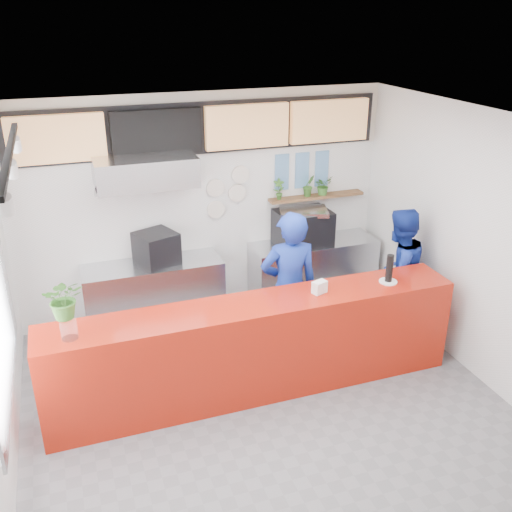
{
  "coord_description": "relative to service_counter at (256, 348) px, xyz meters",
  "views": [
    {
      "loc": [
        -1.75,
        -4.57,
        3.93
      ],
      "look_at": [
        0.1,
        0.7,
        1.5
      ],
      "focal_mm": 40.0,
      "sensor_mm": 36.0,
      "label": 1
    }
  ],
  "objects": [
    {
      "name": "floor",
      "position": [
        0.0,
        -0.4,
        -0.55
      ],
      "size": [
        5.0,
        5.0,
        0.0
      ],
      "primitive_type": "plane",
      "color": "slate",
      "rests_on": "ground"
    },
    {
      "name": "ceiling",
      "position": [
        0.0,
        -0.4,
        2.45
      ],
      "size": [
        5.0,
        5.0,
        0.0
      ],
      "primitive_type": "plane",
      "rotation": [
        3.14,
        0.0,
        0.0
      ],
      "color": "silver"
    },
    {
      "name": "wall_back",
      "position": [
        0.0,
        2.1,
        0.95
      ],
      "size": [
        5.0,
        0.0,
        5.0
      ],
      "primitive_type": "plane",
      "rotation": [
        1.57,
        0.0,
        0.0
      ],
      "color": "white",
      "rests_on": "ground"
    },
    {
      "name": "wall_right",
      "position": [
        2.5,
        -0.4,
        0.95
      ],
      "size": [
        0.0,
        5.0,
        5.0
      ],
      "primitive_type": "plane",
      "rotation": [
        1.57,
        0.0,
        -1.57
      ],
      "color": "white",
      "rests_on": "ground"
    },
    {
      "name": "service_counter",
      "position": [
        0.0,
        0.0,
        0.0
      ],
      "size": [
        4.5,
        0.6,
        1.1
      ],
      "primitive_type": "cube",
      "color": "#A31B0B",
      "rests_on": "ground"
    },
    {
      "name": "cream_band",
      "position": [
        0.0,
        2.09,
        2.05
      ],
      "size": [
        5.0,
        0.02,
        0.8
      ],
      "primitive_type": "cube",
      "color": "beige",
      "rests_on": "wall_back"
    },
    {
      "name": "prep_bench",
      "position": [
        -0.8,
        1.8,
        -0.1
      ],
      "size": [
        1.8,
        0.6,
        0.9
      ],
      "primitive_type": "cube",
      "color": "#B2B5BA",
      "rests_on": "ground"
    },
    {
      "name": "panini_oven",
      "position": [
        -0.73,
        1.8,
        0.56
      ],
      "size": [
        0.6,
        0.6,
        0.42
      ],
      "primitive_type": "cube",
      "rotation": [
        0.0,
        0.0,
        0.37
      ],
      "color": "black",
      "rests_on": "prep_bench"
    },
    {
      "name": "extraction_hood",
      "position": [
        -0.8,
        1.75,
        1.6
      ],
      "size": [
        1.2,
        0.7,
        0.35
      ],
      "primitive_type": "cube",
      "color": "#B2B5BA",
      "rests_on": "ceiling"
    },
    {
      "name": "hood_lip",
      "position": [
        -0.8,
        1.75,
        1.4
      ],
      "size": [
        1.2,
        0.69,
        0.31
      ],
      "primitive_type": "cube",
      "rotation": [
        -0.35,
        0.0,
        0.0
      ],
      "color": "#B2B5BA",
      "rests_on": "ceiling"
    },
    {
      "name": "right_bench",
      "position": [
        1.5,
        1.8,
        -0.1
      ],
      "size": [
        1.8,
        0.6,
        0.9
      ],
      "primitive_type": "cube",
      "color": "#B2B5BA",
      "rests_on": "ground"
    },
    {
      "name": "espresso_machine",
      "position": [
        1.31,
        1.8,
        0.59
      ],
      "size": [
        0.76,
        0.55,
        0.48
      ],
      "primitive_type": "cube",
      "rotation": [
        0.0,
        0.0,
        0.02
      ],
      "color": "black",
      "rests_on": "right_bench"
    },
    {
      "name": "espresso_tray",
      "position": [
        1.31,
        1.8,
        0.83
      ],
      "size": [
        0.76,
        0.62,
        0.06
      ],
      "primitive_type": "cube",
      "rotation": [
        0.0,
        0.0,
        -0.3
      ],
      "color": "silver",
      "rests_on": "espresso_machine"
    },
    {
      "name": "herb_shelf",
      "position": [
        1.6,
        2.0,
        0.95
      ],
      "size": [
        1.4,
        0.18,
        0.04
      ],
      "primitive_type": "cube",
      "color": "brown",
      "rests_on": "wall_back"
    },
    {
      "name": "menu_board_far_left",
      "position": [
        -1.75,
        1.98,
        2.0
      ],
      "size": [
        1.1,
        0.1,
        0.55
      ],
      "primitive_type": "cube",
      "color": "tan",
      "rests_on": "wall_back"
    },
    {
      "name": "menu_board_mid_left",
      "position": [
        -0.59,
        1.98,
        2.0
      ],
      "size": [
        1.1,
        0.1,
        0.55
      ],
      "primitive_type": "cube",
      "color": "black",
      "rests_on": "wall_back"
    },
    {
      "name": "menu_board_mid_right",
      "position": [
        0.57,
        1.98,
        2.0
      ],
      "size": [
        1.1,
        0.1,
        0.55
      ],
      "primitive_type": "cube",
      "color": "tan",
      "rests_on": "wall_back"
    },
    {
      "name": "menu_board_far_right",
      "position": [
        1.73,
        1.98,
        2.0
      ],
      "size": [
        1.1,
        0.1,
        0.55
      ],
      "primitive_type": "cube",
      "color": "tan",
      "rests_on": "wall_back"
    },
    {
      "name": "soffit",
      "position": [
        0.0,
        2.06,
        2.0
      ],
      "size": [
        4.8,
        0.04,
        0.65
      ],
      "primitive_type": "cube",
      "color": "black",
      "rests_on": "wall_back"
    },
    {
      "name": "track_rail",
      "position": [
        -2.1,
        -0.4,
        2.39
      ],
      "size": [
        0.05,
        2.4,
        0.04
      ],
      "primitive_type": "cube",
      "color": "black",
      "rests_on": "ceiling"
    },
    {
      "name": "dec_plate_a",
      "position": [
        0.15,
        2.07,
        1.2
      ],
      "size": [
        0.24,
        0.03,
        0.24
      ],
      "primitive_type": "cylinder",
      "rotation": [
        1.57,
        0.0,
        0.0
      ],
      "color": "silver",
      "rests_on": "wall_back"
    },
    {
      "name": "dec_plate_b",
      "position": [
        0.45,
        2.07,
        1.1
      ],
      "size": [
        0.24,
        0.03,
        0.24
      ],
      "primitive_type": "cylinder",
      "rotation": [
        1.57,
        0.0,
        0.0
      ],
      "color": "silver",
      "rests_on": "wall_back"
    },
    {
      "name": "dec_plate_c",
      "position": [
        0.15,
        2.07,
        0.9
      ],
      "size": [
        0.24,
        0.03,
        0.24
      ],
      "primitive_type": "cylinder",
      "rotation": [
        1.57,
        0.0,
        0.0
      ],
      "color": "silver",
      "rests_on": "wall_back"
    },
    {
      "name": "dec_plate_d",
      "position": [
        0.5,
        2.07,
        1.35
      ],
      "size": [
        0.24,
        0.03,
        0.24
      ],
      "primitive_type": "cylinder",
      "rotation": [
        1.57,
        0.0,
        0.0
      ],
      "color": "silver",
      "rests_on": "wall_back"
    },
    {
      "name": "photo_frame_a",
      "position": [
        1.1,
        2.08,
        1.45
      ],
      "size": [
        0.2,
        0.02,
        0.25
      ],
      "primitive_type": "cube",
      "color": "#598CBF",
      "rests_on": "wall_back"
    },
    {
      "name": "photo_frame_b",
      "position": [
        1.4,
        2.08,
        1.45
      ],
      "size": [
        0.2,
        0.02,
        0.25
      ],
      "primitive_type": "cube",
      "color": "#598CBF",
      "rests_on": "wall_back"
    },
    {
      "name": "photo_frame_c",
      "position": [
        1.7,
        2.08,
        1.45
      ],
      "size": [
        0.2,
        0.02,
        0.25
      ],
      "primitive_type": "cube",
      "color": "#598CBF",
      "rests_on": "wall_back"
    },
    {
      "name": "photo_frame_d",
      "position": [
        1.1,
        2.08,
        1.2
      ],
      "size": [
        0.2,
        0.02,
        0.25
      ],
      "primitive_type": "cube",
      "color": "#598CBF",
      "rests_on": "wall_back"
    },
    {
      "name": "photo_frame_e",
      "position": [
        1.4,
        2.08,
        1.2
      ],
      "size": [
        0.2,
        0.02,
        0.25
      ],
      "primitive_type": "cube",
      "color": "#598CBF",
      "rests_on": "wall_back"
    },
    {
      "name": "photo_frame_f",
      "position": [
        1.7,
        2.08,
        1.2
      ],
      "size": [
        0.2,
        0.02,
        0.25
      ],
      "primitive_type": "cube",
      "color": "#598CBF",
      "rests_on": "wall_back"
    },
    {
      "name": "staff_center",
      "position": [
        0.58,
        0.5,
        0.39
      ],
      "size": [
        0.74,
        0.53,
        1.88
      ],
      "primitive_type": "imported",
      "rotation": [
        0.0,
        0.0,
        3.02
      ],
      "color": "navy",
      "rests_on": "ground"
    },
    {
      "name": "staff_right",
      "position": [
        2.1,
        0.6,
        0.3
      ],
      "size": [
        0.96,
        0.83,
        1.71
      ],
      "primitive_type": "imported",
      "rotation": [
        0.0,
        0.0,
        3.39
      ],
      "color": "navy",
      "rests_on": "ground"
    },
    {
      "name": "herb_a",
      "position": [
        1.03,
        2.0,
        1.12
      ],
      "size": [
        0.17,
        0.14,
        0.29
      ],
      "primitive_type": "imported",
      "rotation": [
        0.0,
        0.0,
        -0.23
      ],
      "color": "#376B25",
      "rests_on": "herb_shelf"
    },
    {
      "name": "herb_b",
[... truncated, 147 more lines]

